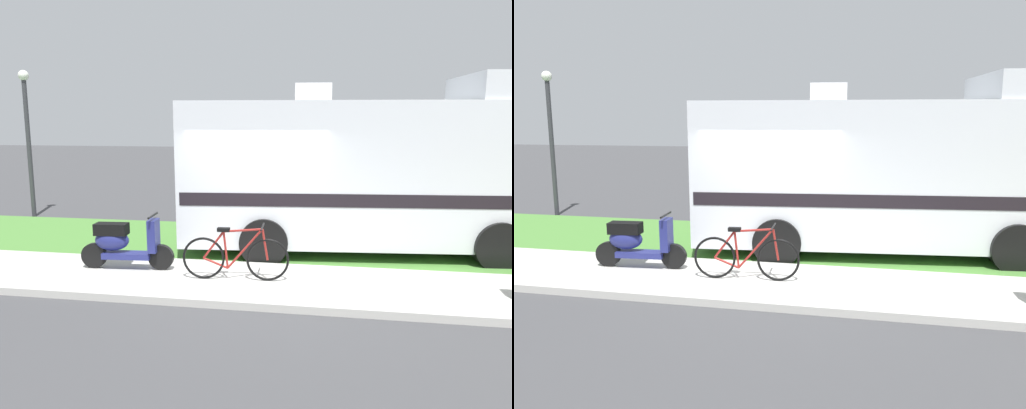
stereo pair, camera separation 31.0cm
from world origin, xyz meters
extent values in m
plane|color=#424244|center=(0.00, 0.00, 0.00)|extent=(80.00, 80.00, 0.00)
cube|color=beige|center=(0.00, -1.20, 0.06)|extent=(24.00, 2.00, 0.12)
cube|color=#4C8438|center=(0.00, 1.50, 0.04)|extent=(24.00, 3.40, 0.08)
cube|color=silver|center=(1.99, 1.31, 1.66)|extent=(7.38, 3.03, 2.72)
cube|color=black|center=(1.99, 1.31, 1.25)|extent=(7.24, 3.04, 0.24)
cube|color=silver|center=(0.91, 1.21, 3.20)|extent=(0.75, 0.66, 0.36)
cylinder|color=black|center=(4.10, 2.65, 0.45)|extent=(0.92, 0.36, 0.90)
cylinder|color=black|center=(4.31, 0.39, 0.45)|extent=(0.92, 0.36, 0.90)
cylinder|color=black|center=(-0.09, 2.26, 0.45)|extent=(0.92, 0.36, 0.90)
cylinder|color=black|center=(0.12, 0.00, 0.45)|extent=(0.92, 0.36, 0.90)
cylinder|color=black|center=(-1.53, -0.90, 0.34)|extent=(0.45, 0.13, 0.44)
cylinder|color=black|center=(-2.72, -0.99, 0.34)|extent=(0.45, 0.13, 0.44)
cube|color=navy|center=(-2.13, -0.94, 0.36)|extent=(0.86, 0.34, 0.10)
cube|color=black|center=(-2.39, -0.96, 0.82)|extent=(0.58, 0.30, 0.20)
ellipsoid|color=navy|center=(-2.39, -0.96, 0.62)|extent=(0.62, 0.34, 0.36)
cube|color=navy|center=(-1.65, -0.91, 0.72)|extent=(0.16, 0.33, 0.56)
cylinder|color=black|center=(-1.65, -0.91, 1.07)|extent=(0.07, 0.50, 0.04)
sphere|color=white|center=(-1.65, -0.91, 0.90)|extent=(0.12, 0.12, 0.12)
torus|color=black|center=(0.37, -1.19, 0.47)|extent=(0.69, 0.08, 0.69)
torus|color=black|center=(-0.67, -1.26, 0.47)|extent=(0.69, 0.08, 0.69)
cylinder|color=maroon|center=(0.00, -1.21, 0.64)|extent=(0.59, 0.07, 0.68)
cylinder|color=maroon|center=(-0.31, -1.23, 0.61)|extent=(0.10, 0.04, 0.61)
cylinder|color=maroon|center=(-0.03, -1.22, 0.94)|extent=(0.63, 0.07, 0.09)
cylinder|color=maroon|center=(-0.48, -1.24, 0.39)|extent=(0.41, 0.06, 0.19)
cylinder|color=maroon|center=(-0.51, -1.25, 0.69)|extent=(0.36, 0.06, 0.47)
cylinder|color=maroon|center=(0.33, -1.19, 0.72)|extent=(0.12, 0.04, 0.51)
cube|color=black|center=(-0.34, -1.24, 0.95)|extent=(0.21, 0.11, 0.06)
cylinder|color=black|center=(0.28, -1.20, 1.01)|extent=(0.06, 0.52, 0.03)
cube|color=#1E2328|center=(2.52, 5.93, 1.03)|extent=(2.61, 2.10, 1.51)
cube|color=black|center=(2.52, 5.93, 1.49)|extent=(2.48, 2.11, 0.44)
cube|color=#1E2328|center=(5.27, 6.12, 0.67)|extent=(3.16, 2.13, 0.78)
cylinder|color=black|center=(2.39, 5.00, 0.38)|extent=(0.78, 0.29, 0.76)
cylinder|color=black|center=(2.26, 6.84, 0.38)|extent=(0.78, 0.29, 0.76)
cylinder|color=black|center=(5.69, 5.23, 0.38)|extent=(0.78, 0.29, 0.76)
cylinder|color=black|center=(5.56, 7.07, 0.38)|extent=(0.78, 0.29, 0.76)
cylinder|color=#333338|center=(-6.96, 3.60, 1.87)|extent=(0.12, 0.12, 3.74)
sphere|color=silver|center=(-6.96, 3.60, 3.86)|extent=(0.28, 0.28, 0.28)
camera|label=1|loc=(1.42, -8.62, 2.66)|focal=34.09mm
camera|label=2|loc=(1.72, -8.56, 2.66)|focal=34.09mm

